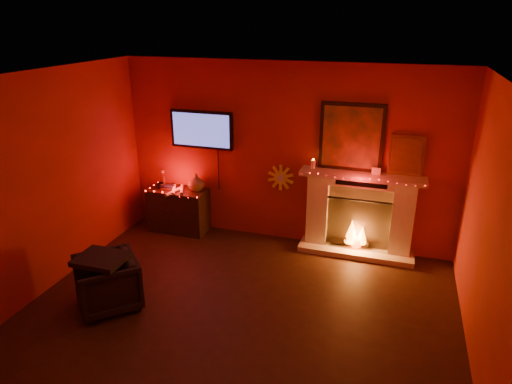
% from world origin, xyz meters
% --- Properties ---
extents(room, '(5.00, 5.00, 5.00)m').
position_xyz_m(room, '(0.00, 0.00, 1.35)').
color(room, black).
rests_on(room, ground).
extents(floor, '(5.00, 5.00, 0.00)m').
position_xyz_m(floor, '(0.00, 0.00, 0.00)').
color(floor, black).
rests_on(floor, ground).
extents(fireplace, '(1.72, 0.40, 2.18)m').
position_xyz_m(fireplace, '(1.14, 2.39, 0.72)').
color(fireplace, beige).
rests_on(fireplace, floor).
extents(tv, '(1.00, 0.07, 1.24)m').
position_xyz_m(tv, '(-1.30, 2.45, 1.65)').
color(tv, black).
rests_on(tv, room).
extents(sunburst_clock, '(0.40, 0.03, 0.40)m').
position_xyz_m(sunburst_clock, '(-0.05, 2.48, 1.00)').
color(sunburst_clock, yellow).
rests_on(sunburst_clock, room).
extents(console_table, '(0.92, 0.57, 0.97)m').
position_xyz_m(console_table, '(-1.66, 2.26, 0.39)').
color(console_table, black).
rests_on(console_table, floor).
extents(armchair, '(0.98, 0.98, 0.64)m').
position_xyz_m(armchair, '(-1.53, 0.09, 0.32)').
color(armchair, black).
rests_on(armchair, floor).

